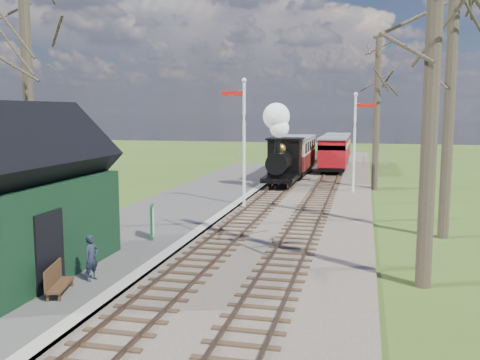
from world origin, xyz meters
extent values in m
ellipsoid|color=#385B23|center=(-25.00, 60.00, -14.76)|extent=(57.60, 36.00, 16.20)
ellipsoid|color=#385B23|center=(10.00, 65.00, -18.04)|extent=(70.40, 44.00, 19.80)
ellipsoid|color=#385B23|center=(-8.00, 70.00, -16.40)|extent=(64.00, 40.00, 18.00)
cube|color=brown|center=(1.30, 22.00, 0.05)|extent=(8.00, 60.00, 0.10)
cube|color=brown|center=(-0.50, 22.00, 0.14)|extent=(0.07, 60.00, 0.12)
cube|color=brown|center=(0.50, 22.00, 0.14)|extent=(0.07, 60.00, 0.12)
cube|color=#38281C|center=(0.00, 22.00, 0.10)|extent=(1.60, 60.00, 0.09)
cube|color=brown|center=(2.10, 22.00, 0.14)|extent=(0.07, 60.00, 0.12)
cube|color=brown|center=(3.10, 22.00, 0.14)|extent=(0.07, 60.00, 0.12)
cube|color=#38281C|center=(2.60, 22.00, 0.10)|extent=(1.60, 60.00, 0.09)
cube|color=#474442|center=(-3.50, 14.00, 0.10)|extent=(5.00, 44.00, 0.20)
cube|color=#B2AD9E|center=(-1.20, 14.00, 0.10)|extent=(0.40, 44.00, 0.21)
cube|color=black|center=(-4.30, 4.00, 1.50)|extent=(3.00, 6.00, 2.60)
cube|color=black|center=(-4.30, 4.00, 3.35)|extent=(3.25, 6.30, 3.25)
cube|color=black|center=(-2.78, 3.00, 1.20)|extent=(0.06, 1.20, 2.00)
cylinder|color=silver|center=(-0.70, 16.00, 3.00)|extent=(0.14, 0.14, 6.00)
sphere|color=silver|center=(-0.70, 16.00, 6.10)|extent=(0.24, 0.24, 0.24)
cube|color=#B7140F|center=(-1.25, 16.00, 5.50)|extent=(1.10, 0.08, 0.22)
cube|color=black|center=(-0.70, 16.00, 4.40)|extent=(0.18, 0.06, 0.30)
cylinder|color=silver|center=(4.30, 22.00, 2.75)|extent=(0.14, 0.14, 5.50)
sphere|color=silver|center=(4.30, 22.00, 5.60)|extent=(0.24, 0.24, 0.24)
cube|color=#B7140F|center=(4.85, 22.00, 5.00)|extent=(1.10, 0.08, 0.22)
cube|color=black|center=(4.30, 22.00, 3.90)|extent=(0.18, 0.06, 0.30)
cylinder|color=#382D23|center=(-7.30, 9.00, 5.50)|extent=(0.41, 0.41, 11.00)
cylinder|color=#382D23|center=(6.50, 6.00, 6.00)|extent=(0.42, 0.42, 12.00)
cylinder|color=#382D23|center=(7.80, 12.00, 5.00)|extent=(0.40, 0.40, 10.00)
cylinder|color=#382D23|center=(5.50, 24.00, 4.50)|extent=(0.39, 0.39, 9.00)
cube|color=slate|center=(0.30, 36.00, 0.75)|extent=(12.60, 0.02, 0.01)
cube|color=slate|center=(0.30, 36.00, 0.45)|extent=(12.60, 0.02, 0.02)
cylinder|color=slate|center=(0.30, 36.00, 0.50)|extent=(0.08, 0.08, 1.00)
cube|color=black|center=(0.00, 23.37, 0.69)|extent=(1.87, 4.40, 0.27)
cylinder|color=black|center=(0.00, 22.71, 1.68)|extent=(1.21, 2.86, 1.21)
cube|color=black|center=(0.00, 24.69, 1.79)|extent=(1.98, 1.76, 2.20)
cylinder|color=black|center=(0.00, 21.61, 2.67)|extent=(0.31, 0.31, 0.88)
sphere|color=#B98236|center=(0.00, 23.04, 2.45)|extent=(0.57, 0.57, 0.57)
sphere|color=white|center=(0.10, 21.61, 3.72)|extent=(1.10, 1.10, 1.10)
sphere|color=white|center=(-0.10, 21.72, 4.38)|extent=(1.54, 1.54, 1.54)
cylinder|color=black|center=(-0.50, 22.05, 0.55)|extent=(0.11, 0.70, 0.70)
cylinder|color=black|center=(0.50, 22.05, 0.55)|extent=(0.11, 0.70, 0.70)
cube|color=black|center=(0.00, 29.37, 0.58)|extent=(2.09, 7.70, 0.33)
cube|color=#541713|center=(0.00, 29.37, 1.24)|extent=(2.20, 7.70, 0.99)
cube|color=beige|center=(0.00, 29.37, 2.23)|extent=(2.20, 7.70, 0.99)
cube|color=slate|center=(0.00, 29.37, 2.78)|extent=(2.31, 7.92, 0.13)
cube|color=black|center=(2.60, 31.91, 0.55)|extent=(1.88, 4.96, 0.30)
cube|color=#A20D15|center=(2.60, 31.91, 1.14)|extent=(1.98, 4.96, 0.89)
cube|color=beige|center=(2.60, 31.91, 2.03)|extent=(1.98, 4.96, 0.89)
cube|color=slate|center=(2.60, 31.91, 2.53)|extent=(2.08, 5.15, 0.12)
cube|color=black|center=(2.60, 37.41, 0.55)|extent=(1.88, 4.96, 0.30)
cube|color=#A20D15|center=(2.60, 37.41, 1.14)|extent=(1.98, 4.96, 0.89)
cube|color=beige|center=(2.60, 37.41, 2.03)|extent=(1.98, 4.96, 0.89)
cube|color=slate|center=(2.60, 37.41, 2.53)|extent=(2.08, 5.15, 0.12)
cube|color=#0E4123|center=(-2.42, 8.76, 0.80)|extent=(0.35, 0.79, 1.19)
cube|color=silver|center=(-2.37, 8.77, 0.80)|extent=(0.26, 0.67, 0.97)
cube|color=#442B18|center=(-2.39, 2.78, 0.41)|extent=(0.69, 1.34, 0.06)
cube|color=#442B18|center=(-2.55, 2.73, 0.66)|extent=(0.38, 1.25, 0.55)
cube|color=#442B18|center=(-2.25, 2.23, 0.29)|extent=(0.06, 0.06, 0.18)
cube|color=#442B18|center=(-2.53, 3.33, 0.29)|extent=(0.06, 0.06, 0.18)
imported|color=#1B2332|center=(-2.14, 3.92, 0.82)|extent=(0.41, 0.51, 1.24)
camera|label=1|loc=(4.87, -8.66, 4.71)|focal=40.00mm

